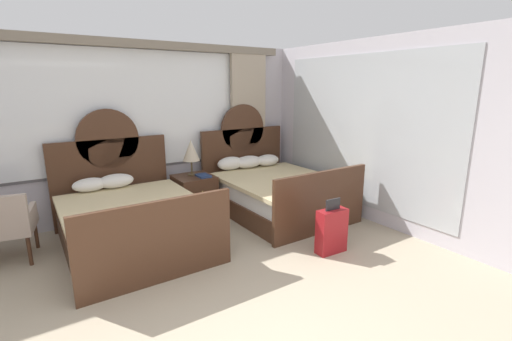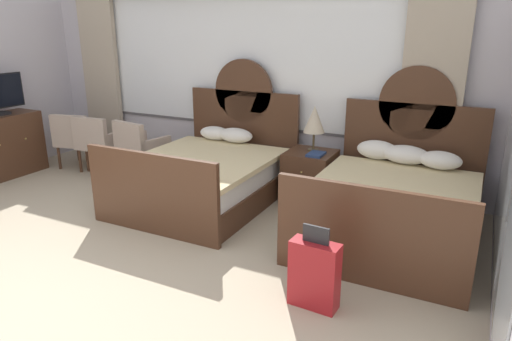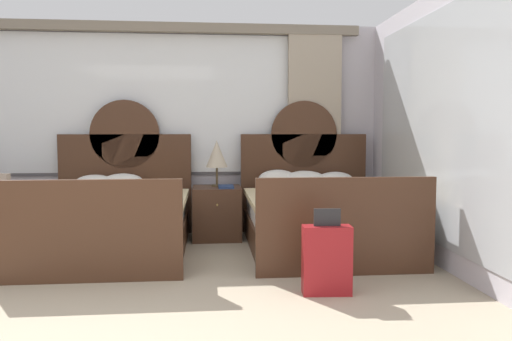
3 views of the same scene
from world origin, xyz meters
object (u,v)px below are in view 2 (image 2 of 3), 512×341
at_px(book_on_nightstand, 316,154).
at_px(suitcase_on_floor, 314,274).
at_px(nightstand_between_beds, 310,176).
at_px(armchair_by_window_left, 140,146).
at_px(bed_near_mirror, 393,204).
at_px(armchair_by_window_right, 78,137).
at_px(armchair_by_window_centre, 99,140).
at_px(bed_near_window, 207,174).
at_px(table_lamp_on_nightstand, 314,120).

xyz_separation_m(book_on_nightstand, suitcase_on_floor, (0.74, -2.07, -0.37)).
relative_size(nightstand_between_beds, armchair_by_window_left, 0.74).
bearing_deg(suitcase_on_floor, nightstand_between_beds, 111.24).
bearing_deg(bed_near_mirror, armchair_by_window_right, 176.37).
bearing_deg(nightstand_between_beds, book_on_nightstand, -46.49).
distance_m(bed_near_mirror, book_on_nightstand, 1.18).
distance_m(book_on_nightstand, suitcase_on_floor, 2.23).
bearing_deg(bed_near_mirror, suitcase_on_floor, -100.52).
distance_m(bed_near_mirror, armchair_by_window_centre, 4.44).
distance_m(nightstand_between_beds, armchair_by_window_centre, 3.29).
bearing_deg(armchair_by_window_right, bed_near_window, -7.16).
bearing_deg(armchair_by_window_centre, armchair_by_window_right, 179.78).
bearing_deg(armchair_by_window_centre, table_lamp_on_nightstand, 6.25).
bearing_deg(armchair_by_window_left, bed_near_mirror, -4.83).
distance_m(armchair_by_window_left, suitcase_on_floor, 3.85).
bearing_deg(table_lamp_on_nightstand, armchair_by_window_left, -171.84).
bearing_deg(armchair_by_window_centre, suitcase_on_floor, -24.75).
height_order(bed_near_mirror, armchair_by_window_right, bed_near_mirror).
bearing_deg(bed_near_mirror, bed_near_window, -179.63).
height_order(armchair_by_window_centre, suitcase_on_floor, armchair_by_window_centre).
height_order(armchair_by_window_left, suitcase_on_floor, armchair_by_window_left).
height_order(bed_near_mirror, nightstand_between_beds, bed_near_mirror).
bearing_deg(armchair_by_window_right, suitcase_on_floor, -22.62).
height_order(table_lamp_on_nightstand, armchair_by_window_centre, table_lamp_on_nightstand).
bearing_deg(bed_near_window, table_lamp_on_nightstand, 30.50).
relative_size(bed_near_mirror, nightstand_between_beds, 3.34).
bearing_deg(bed_near_mirror, armchair_by_window_centre, 176.03).
relative_size(table_lamp_on_nightstand, book_on_nightstand, 2.18).
height_order(table_lamp_on_nightstand, book_on_nightstand, table_lamp_on_nightstand).
distance_m(bed_near_mirror, nightstand_between_beds, 1.29).
relative_size(armchair_by_window_centre, suitcase_on_floor, 1.24).
bearing_deg(bed_near_mirror, book_on_nightstand, 155.46).
height_order(bed_near_mirror, book_on_nightstand, bed_near_mirror).
bearing_deg(armchair_by_window_centre, armchair_by_window_left, 0.07).
bearing_deg(suitcase_on_floor, bed_near_window, 141.67).
relative_size(nightstand_between_beds, suitcase_on_floor, 0.91).
relative_size(bed_near_mirror, table_lamp_on_nightstand, 3.74).
bearing_deg(bed_near_mirror, armchair_by_window_left, 175.17).
relative_size(armchair_by_window_left, suitcase_on_floor, 1.24).
distance_m(bed_near_window, suitcase_on_floor, 2.55).
xyz_separation_m(book_on_nightstand, armchair_by_window_centre, (-3.39, -0.17, -0.16)).
relative_size(bed_near_mirror, suitcase_on_floor, 3.05).
distance_m(table_lamp_on_nightstand, armchair_by_window_right, 3.78).
distance_m(bed_near_window, armchair_by_window_right, 2.59).
bearing_deg(armchair_by_window_centre, bed_near_window, -8.59).
relative_size(bed_near_mirror, armchair_by_window_centre, 2.47).
bearing_deg(bed_near_window, armchair_by_window_right, 172.84).
bearing_deg(bed_near_window, bed_near_mirror, 0.37).
xyz_separation_m(bed_near_mirror, armchair_by_window_centre, (-4.42, 0.31, 0.13)).
xyz_separation_m(armchair_by_window_left, suitcase_on_floor, (3.34, -1.90, -0.21)).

